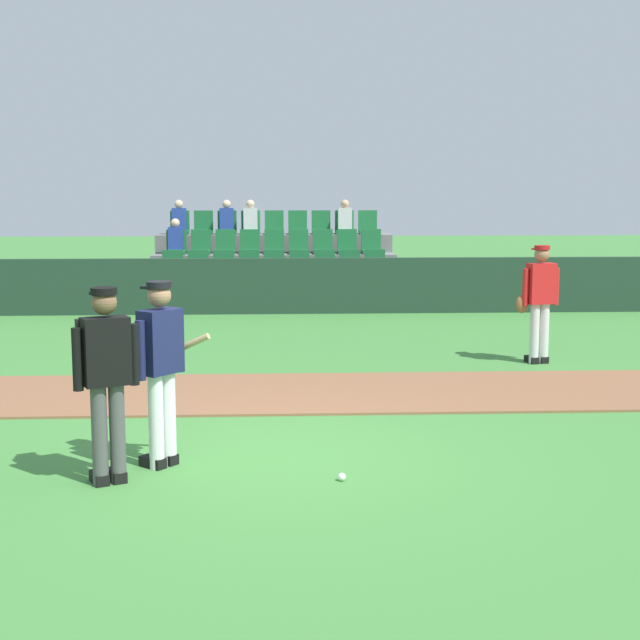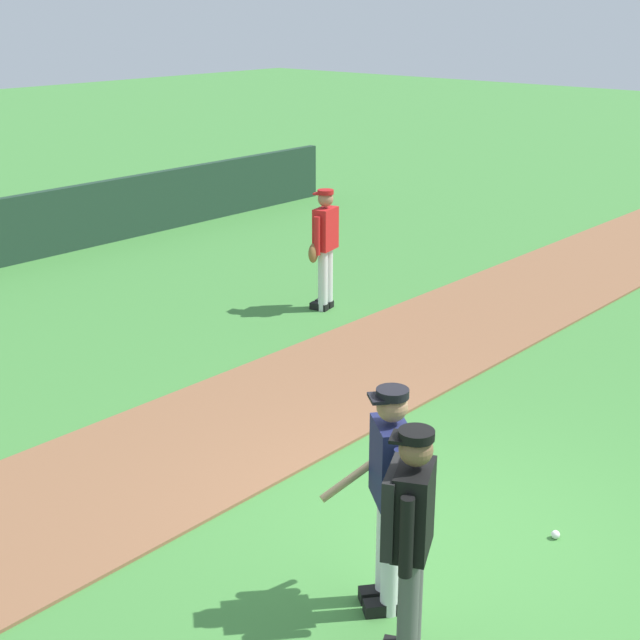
# 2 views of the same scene
# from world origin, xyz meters

# --- Properties ---
(ground_plane) EXTENTS (80.00, 80.00, 0.00)m
(ground_plane) POSITION_xyz_m (0.00, 0.00, 0.00)
(ground_plane) COLOR #42843A
(infield_dirt_path) EXTENTS (28.00, 2.32, 0.03)m
(infield_dirt_path) POSITION_xyz_m (0.00, 2.79, 0.01)
(infield_dirt_path) COLOR brown
(infield_dirt_path) RESTS_ON ground
(batter_navy_jersey) EXTENTS (0.76, 0.67, 1.76)m
(batter_navy_jersey) POSITION_xyz_m (-1.04, -0.24, 0.97)
(batter_navy_jersey) COLOR white
(batter_navy_jersey) RESTS_ON ground
(umpire_home_plate) EXTENTS (0.54, 0.44, 1.76)m
(umpire_home_plate) POSITION_xyz_m (-1.46, -0.73, 1.00)
(umpire_home_plate) COLOR #4C4C4C
(umpire_home_plate) RESTS_ON ground
(runner_red_jersey) EXTENTS (0.67, 0.37, 1.76)m
(runner_red_jersey) POSITION_xyz_m (3.93, 4.67, 0.96)
(runner_red_jersey) COLOR silver
(runner_red_jersey) RESTS_ON ground
(baseball) EXTENTS (0.07, 0.07, 0.07)m
(baseball) POSITION_xyz_m (0.62, -0.77, 0.04)
(baseball) COLOR white
(baseball) RESTS_ON ground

